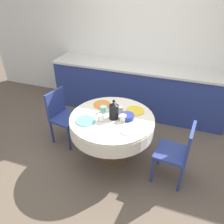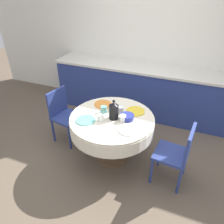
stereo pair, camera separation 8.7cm
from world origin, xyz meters
The scene contains 16 objects.
ground_plane centered at (0.00, 0.00, 0.00)m, with size 12.00×12.00×0.00m, color brown.
wall_back centered at (0.00, 1.77, 1.30)m, with size 7.00×0.05×2.60m.
kitchen_counter centered at (0.00, 1.44, 0.47)m, with size 3.24×0.64×0.94m.
dining_table centered at (0.00, 0.00, 0.60)m, with size 1.14×1.14×0.73m.
chair_left centered at (0.90, -0.09, 0.49)m, with size 0.44×0.44×0.86m.
chair_right centered at (-0.89, 0.17, 0.49)m, with size 0.47×0.47×0.86m.
plate_near_left centered at (-0.29, -0.20, 0.74)m, with size 0.25×0.25×0.01m, color #60BCB7.
cup_near_left centered at (-0.11, -0.13, 0.78)m, with size 0.08×0.08×0.09m, color white.
plate_near_right centered at (0.29, -0.20, 0.74)m, with size 0.25×0.25×0.01m, color white.
cup_near_right centered at (0.16, -0.04, 0.78)m, with size 0.08×0.08×0.09m, color white.
plate_far_left centered at (-0.24, 0.25, 0.74)m, with size 0.25×0.25×0.01m, color orange.
cup_far_left centered at (-0.15, 0.08, 0.78)m, with size 0.08×0.08×0.09m, color #5BA39E.
plate_far_right centered at (0.25, 0.25, 0.74)m, with size 0.25×0.25×0.01m, color yellow.
cup_far_right centered at (0.06, 0.16, 0.78)m, with size 0.08×0.08×0.09m, color white.
coffee_carafe centered at (0.03, -0.02, 0.85)m, with size 0.13×0.13×0.28m.
fruit_bowl centered at (0.20, 0.03, 0.77)m, with size 0.18×0.18×0.07m, color navy.
Camera 2 is at (0.89, -2.24, 2.34)m, focal length 35.00 mm.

